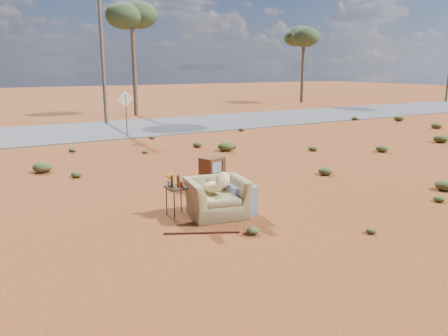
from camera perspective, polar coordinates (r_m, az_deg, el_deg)
ground at (r=9.79m, az=0.71°, el=-6.27°), size 140.00×140.00×0.00m
highway at (r=23.65m, az=-18.19°, el=4.59°), size 140.00×7.00×0.04m
armchair at (r=9.73m, az=-0.36°, el=-3.17°), size 1.64×1.04×1.12m
tv_unit at (r=11.50m, az=-1.54°, el=0.23°), size 0.69×0.62×0.93m
side_table at (r=9.70m, az=-6.35°, el=-2.28°), size 0.50×0.50×0.94m
rusty_bar at (r=8.79m, az=-2.95°, el=-8.45°), size 1.38×0.71×0.04m
road_sign at (r=20.97m, az=-12.69°, el=8.00°), size 0.78×0.06×2.19m
eucalyptus_center at (r=30.70m, az=-11.94°, el=18.77°), size 3.20×3.20×7.60m
eucalyptus_right at (r=41.73m, az=10.41°, el=16.58°), size 3.20×3.20×7.10m
utility_pole_center at (r=26.33m, az=-15.64°, el=14.58°), size 1.40×0.20×8.00m
scrub_patch at (r=13.32m, az=-12.10°, el=-0.69°), size 17.49×8.07×0.33m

